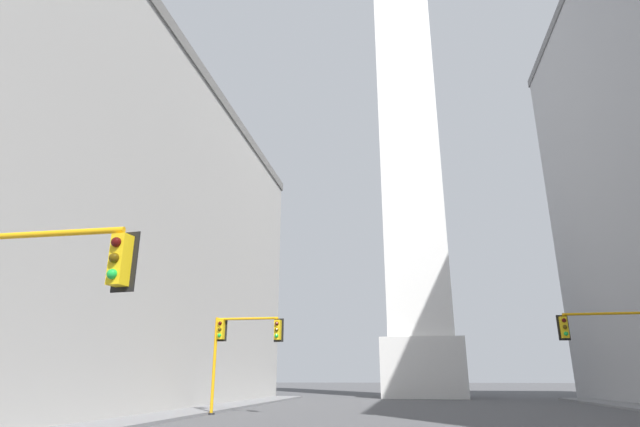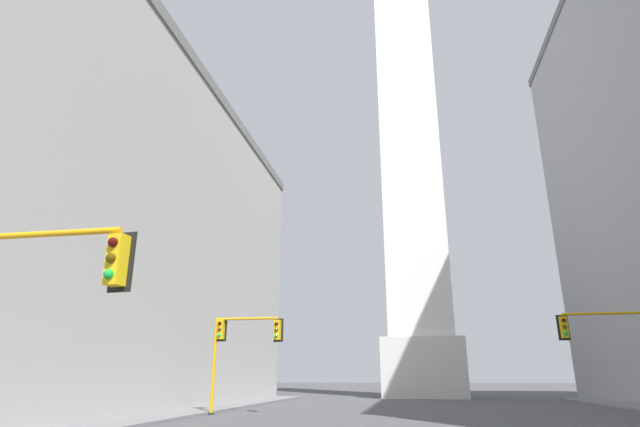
# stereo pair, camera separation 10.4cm
# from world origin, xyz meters

# --- Properties ---
(sidewalk_left) EXTENTS (5.00, 66.39, 0.15)m
(sidewalk_left) POSITION_xyz_m (-14.87, 19.92, 0.07)
(sidewalk_left) COLOR slate
(sidewalk_left) RESTS_ON ground_plane
(building_left) EXTENTS (26.41, 49.83, 24.06)m
(building_left) POSITION_xyz_m (-28.29, 29.04, 12.04)
(building_left) COLOR #B2AFAA
(building_left) RESTS_ON ground_plane
(obelisk) EXTENTS (8.31, 8.31, 63.58)m
(obelisk) POSITION_xyz_m (0.00, 55.33, 30.38)
(obelisk) COLOR silver
(obelisk) RESTS_ON ground_plane
(traffic_light_mid_right) EXTENTS (5.93, 0.50, 5.26)m
(traffic_light_mid_right) POSITION_xyz_m (10.36, 28.49, 4.04)
(traffic_light_mid_right) COLOR orange
(traffic_light_mid_right) RESTS_ON ground_plane
(traffic_light_mid_left) EXTENTS (4.21, 0.52, 5.34)m
(traffic_light_mid_left) POSITION_xyz_m (-10.91, 28.26, 4.04)
(traffic_light_mid_left) COLOR orange
(traffic_light_mid_left) RESTS_ON ground_plane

